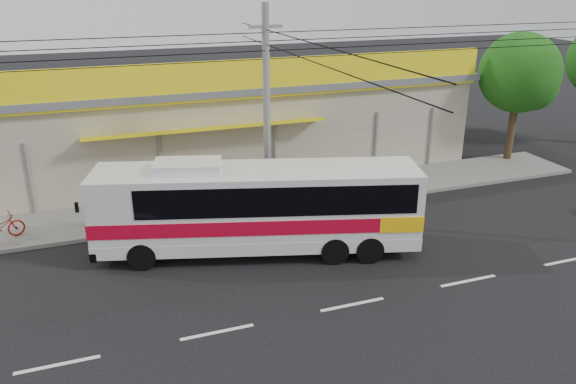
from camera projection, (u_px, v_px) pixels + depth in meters
name	position (u px, v px, depth m)	size (l,w,h in m)	color
ground	(319.00, 265.00, 18.46)	(120.00, 120.00, 0.00)	black
sidewalk	(265.00, 199.00, 23.70)	(30.00, 3.20, 0.15)	slate
lane_markings	(352.00, 305.00, 16.27)	(50.00, 0.12, 0.01)	silver
storefront_building	(230.00, 118.00, 27.75)	(22.60, 9.20, 5.70)	#A09981
coach_bus	(262.00, 204.00, 18.76)	(10.98, 5.16, 3.32)	silver
utility_pole	(266.00, 45.00, 19.60)	(34.00, 14.00, 8.06)	slate
tree_near	(522.00, 76.00, 27.22)	(3.88, 3.88, 6.43)	#342315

